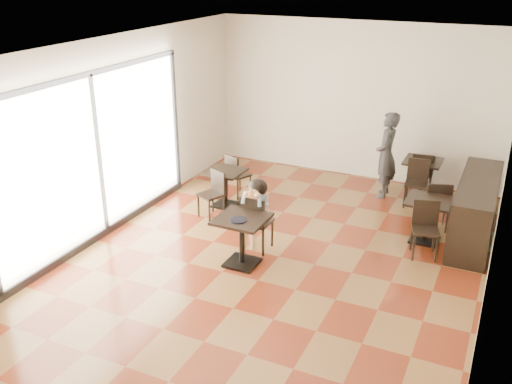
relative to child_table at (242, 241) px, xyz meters
The scene contains 23 objects.
floor 0.73m from the child_table, 46.59° to the left, with size 6.00×8.00×0.01m, color brown.
ceiling 2.88m from the child_table, 46.59° to the left, with size 6.00×8.00×0.01m, color white.
wall_back 4.63m from the child_table, 84.58° to the left, with size 6.00×0.01×3.20m, color beige.
wall_front 3.78m from the child_table, 83.24° to the right, with size 6.00×0.01×3.20m, color beige.
wall_left 2.88m from the child_table, behind, with size 0.01×8.00×3.20m, color beige.
wall_right 3.66m from the child_table, ahead, with size 0.01×8.00×3.20m, color beige.
storefront_window 2.74m from the child_table, behind, with size 0.04×4.50×2.60m, color white.
child_table is the anchor object (origin of this frame).
child_chair 0.56m from the child_table, 90.00° to the left, with size 0.42×0.42×0.94m, color black, non-canonical shape.
child 0.59m from the child_table, 90.00° to the left, with size 0.42×0.59×1.18m, color gray, non-canonical shape.
plate 0.41m from the child_table, 90.00° to the right, with size 0.26×0.26×0.02m, color black.
pizza_slice 0.73m from the child_table, 90.00° to the left, with size 0.27×0.21×0.06m, color tan, non-canonical shape.
adult_patron 3.83m from the child_table, 69.93° to the left, with size 0.61×0.40×1.67m, color #323236.
cafe_table_mid 3.08m from the child_table, 39.64° to the left, with size 0.69×0.69×0.73m, color black, non-canonical shape.
cafe_table_left 2.23m from the child_table, 124.35° to the left, with size 0.67×0.67×0.70m, color black, non-canonical shape.
cafe_table_back 4.34m from the child_table, 63.21° to the left, with size 0.69×0.69×0.73m, color black, non-canonical shape.
chair_mid_a 3.51m from the child_table, 45.77° to the left, with size 0.40×0.40×0.88m, color black, non-canonical shape.
chair_mid_b 2.83m from the child_table, 30.04° to the left, with size 0.40×0.40×0.88m, color black, non-canonical shape.
chair_left_a 2.70m from the child_table, 117.74° to the left, with size 0.38×0.38×0.85m, color black, non-canonical shape.
chair_left_b 1.80m from the child_table, 134.29° to the left, with size 0.38×0.38×0.85m, color black, non-canonical shape.
chair_back_a 4.40m from the child_table, 63.65° to the left, with size 0.39×0.39×0.88m, color black, non-canonical shape.
chair_back_b 3.85m from the child_table, 59.52° to the left, with size 0.39×0.39×0.88m, color black, non-canonical shape.
service_counter 3.93m from the child_table, 38.53° to the left, with size 0.60×2.40×1.00m, color black.
Camera 1 is at (3.00, -7.25, 4.36)m, focal length 40.00 mm.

